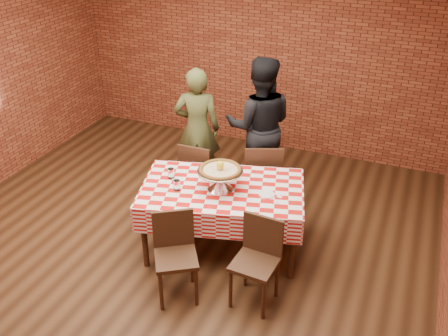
{
  "coord_description": "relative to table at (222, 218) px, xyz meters",
  "views": [
    {
      "loc": [
        2.23,
        -3.73,
        3.44
      ],
      "look_at": [
        0.52,
        0.44,
        0.95
      ],
      "focal_mm": 40.52,
      "sensor_mm": 36.0,
      "label": 1
    }
  ],
  "objects": [
    {
      "name": "water_glass_left",
      "position": [
        -0.41,
        -0.22,
        0.44
      ],
      "size": [
        0.08,
        0.08,
        0.11
      ],
      "primitive_type": "cylinder",
      "rotation": [
        0.0,
        0.0,
        0.27
      ],
      "color": "white",
      "rests_on": "tablecloth"
    },
    {
      "name": "back_wall",
      "position": [
        -0.52,
        2.63,
        1.08
      ],
      "size": [
        5.5,
        0.0,
        5.5
      ],
      "primitive_type": "plane",
      "rotation": [
        1.57,
        0.0,
        0.0
      ],
      "color": "maroon",
      "rests_on": "ground"
    },
    {
      "name": "tablecloth",
      "position": [
        0.0,
        -0.0,
        0.24
      ],
      "size": [
        1.89,
        1.43,
        0.28
      ],
      "primitive_type": null,
      "rotation": [
        0.0,
        0.0,
        0.27
      ],
      "color": "red",
      "rests_on": "table"
    },
    {
      "name": "chair_far_left",
      "position": [
        -0.57,
        0.69,
        0.06
      ],
      "size": [
        0.4,
        0.4,
        0.88
      ],
      "primitive_type": null,
      "rotation": [
        0.0,
        0.0,
        3.15
      ],
      "color": "#452816",
      "rests_on": "ground"
    },
    {
      "name": "ground",
      "position": [
        -0.52,
        -0.37,
        -0.38
      ],
      "size": [
        6.0,
        6.0,
        0.0
      ],
      "primitive_type": "plane",
      "color": "black",
      "rests_on": "ground"
    },
    {
      "name": "lemon",
      "position": [
        -0.01,
        -0.03,
        0.66
      ],
      "size": [
        0.08,
        0.08,
        0.1
      ],
      "primitive_type": "ellipsoid",
      "rotation": [
        0.0,
        0.0,
        0.14
      ],
      "color": "yellow",
      "rests_on": "pizza"
    },
    {
      "name": "pizza_stand",
      "position": [
        -0.01,
        -0.03,
        0.49
      ],
      "size": [
        0.54,
        0.54,
        0.21
      ],
      "primitive_type": null,
      "rotation": [
        0.0,
        0.0,
        0.14
      ],
      "color": "silver",
      "rests_on": "tablecloth"
    },
    {
      "name": "sweetener_packet_a",
      "position": [
        0.6,
        -0.06,
        0.39
      ],
      "size": [
        0.06,
        0.06,
        0.0
      ],
      "primitive_type": "cube",
      "rotation": [
        0.0,
        0.0,
        0.62
      ],
      "color": "white",
      "rests_on": "tablecloth"
    },
    {
      "name": "chair_far_right",
      "position": [
        0.15,
        0.88,
        0.08
      ],
      "size": [
        0.57,
        0.57,
        0.92
      ],
      "primitive_type": null,
      "rotation": [
        0.0,
        0.0,
        3.53
      ],
      "color": "#452816",
      "rests_on": "ground"
    },
    {
      "name": "pizza",
      "position": [
        -0.01,
        -0.03,
        0.6
      ],
      "size": [
        0.48,
        0.48,
        0.03
      ],
      "primitive_type": "cylinder",
      "rotation": [
        0.0,
        0.0,
        0.14
      ],
      "color": "#C3B08D",
      "rests_on": "pizza_stand"
    },
    {
      "name": "water_glass_right",
      "position": [
        -0.58,
        -0.02,
        0.44
      ],
      "size": [
        0.08,
        0.08,
        0.11
      ],
      "primitive_type": "cylinder",
      "rotation": [
        0.0,
        0.0,
        0.27
      ],
      "color": "white",
      "rests_on": "tablecloth"
    },
    {
      "name": "chair_near_left",
      "position": [
        -0.11,
        -0.86,
        0.06
      ],
      "size": [
        0.53,
        0.53,
        0.86
      ],
      "primitive_type": null,
      "rotation": [
        0.0,
        0.0,
        0.57
      ],
      "color": "#452816",
      "rests_on": "ground"
    },
    {
      "name": "sweetener_packet_b",
      "position": [
        0.6,
        0.05,
        0.39
      ],
      "size": [
        0.06,
        0.04,
        0.0
      ],
      "primitive_type": "cube",
      "rotation": [
        0.0,
        0.0,
        -0.17
      ],
      "color": "white",
      "rests_on": "tablecloth"
    },
    {
      "name": "condiment_caddy",
      "position": [
        -0.05,
        0.34,
        0.45
      ],
      "size": [
        0.13,
        0.12,
        0.14
      ],
      "primitive_type": "cube",
      "rotation": [
        0.0,
        0.0,
        0.62
      ],
      "color": "silver",
      "rests_on": "tablecloth"
    },
    {
      "name": "diner_olive",
      "position": [
        -0.82,
        1.15,
        0.42
      ],
      "size": [
        0.67,
        0.55,
        1.59
      ],
      "primitive_type": "imported",
      "rotation": [
        0.0,
        0.0,
        3.48
      ],
      "color": "#484D26",
      "rests_on": "ground"
    },
    {
      "name": "side_plate",
      "position": [
        0.47,
        0.04,
        0.39
      ],
      "size": [
        0.19,
        0.19,
        0.01
      ],
      "primitive_type": "cylinder",
      "rotation": [
        0.0,
        0.0,
        0.27
      ],
      "color": "white",
      "rests_on": "tablecloth"
    },
    {
      "name": "chair_near_right",
      "position": [
        0.6,
        -0.66,
        0.06
      ],
      "size": [
        0.42,
        0.42,
        0.87
      ],
      "primitive_type": null,
      "rotation": [
        0.0,
        0.0,
        -0.07
      ],
      "color": "#452816",
      "rests_on": "ground"
    },
    {
      "name": "table",
      "position": [
        0.0,
        0.0,
        0.0
      ],
      "size": [
        1.84,
        1.39,
        0.75
      ],
      "primitive_type": "cube",
      "rotation": [
        0.0,
        0.0,
        0.27
      ],
      "color": "#452816",
      "rests_on": "ground"
    },
    {
      "name": "diner_black",
      "position": [
        -0.06,
        1.35,
        0.5
      ],
      "size": [
        1.02,
        0.9,
        1.76
      ],
      "primitive_type": "imported",
      "rotation": [
        0.0,
        0.0,
        3.46
      ],
      "color": "black",
      "rests_on": "ground"
    }
  ]
}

